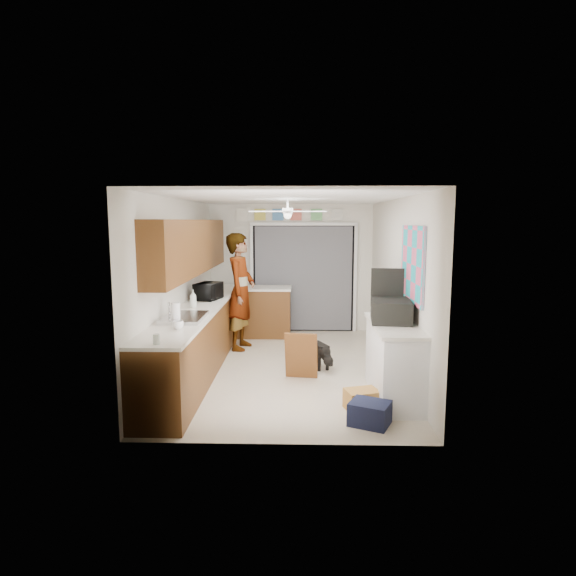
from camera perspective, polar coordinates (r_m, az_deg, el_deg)
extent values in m
plane|color=#C3B49D|center=(7.31, -0.08, -9.40)|extent=(5.00, 5.00, 0.00)
plane|color=white|center=(6.99, -0.09, 10.57)|extent=(5.00, 5.00, 0.00)
plane|color=silver|center=(9.52, 0.33, 2.35)|extent=(3.20, 0.00, 3.20)
plane|color=silver|center=(4.58, -0.95, -3.81)|extent=(3.20, 0.00, 3.20)
plane|color=silver|center=(7.26, -12.81, 0.39)|extent=(0.00, 5.00, 5.00)
plane|color=silver|center=(7.18, 12.79, 0.30)|extent=(0.00, 5.00, 5.00)
cube|color=brown|center=(7.34, -10.33, -5.82)|extent=(0.60, 4.80, 0.90)
cube|color=white|center=(7.24, -10.35, -2.20)|extent=(0.62, 4.80, 0.04)
cube|color=brown|center=(7.37, -11.35, 4.83)|extent=(0.32, 4.00, 0.80)
cube|color=silver|center=(6.28, -12.21, -3.50)|extent=(0.50, 0.76, 0.06)
cylinder|color=silver|center=(6.31, -13.92, -2.62)|extent=(0.03, 0.03, 0.22)
cube|color=brown|center=(9.17, -2.87, -2.93)|extent=(1.00, 0.60, 0.90)
cube|color=white|center=(9.09, -2.89, -0.02)|extent=(1.04, 0.64, 0.04)
cube|color=black|center=(9.51, 1.83, 1.13)|extent=(2.00, 0.06, 2.10)
cube|color=slate|center=(9.48, 1.83, 1.10)|extent=(1.90, 0.03, 2.05)
cube|color=white|center=(9.53, -4.31, 1.13)|extent=(0.06, 0.04, 2.10)
cube|color=white|center=(9.55, 7.97, 1.08)|extent=(0.06, 0.04, 2.10)
cube|color=white|center=(9.42, 1.86, 7.59)|extent=(2.10, 0.04, 0.06)
cube|color=gold|center=(9.48, -3.34, 8.67)|extent=(0.22, 0.02, 0.22)
cube|color=#4680BC|center=(9.46, -1.20, 8.68)|extent=(0.22, 0.02, 0.22)
cube|color=#DC6252|center=(9.45, 0.95, 8.68)|extent=(0.22, 0.02, 0.22)
cube|color=#69B86B|center=(9.45, 3.40, 8.67)|extent=(0.22, 0.02, 0.22)
cube|color=silver|center=(9.47, 5.85, 8.64)|extent=(0.22, 0.02, 0.22)
cube|color=silver|center=(9.52, -5.46, 8.64)|extent=(0.22, 0.02, 0.26)
cube|color=white|center=(6.14, 12.44, -8.62)|extent=(0.50, 1.40, 0.90)
cube|color=white|center=(6.02, 12.48, -4.33)|extent=(0.54, 1.44, 0.04)
cube|color=#E9567E|center=(6.16, 14.52, 2.74)|extent=(0.03, 1.15, 0.95)
cube|color=white|center=(7.18, -0.04, 9.06)|extent=(1.14, 1.14, 0.24)
imported|color=black|center=(7.74, -9.42, -0.39)|extent=(0.43, 0.54, 0.27)
imported|color=silver|center=(7.07, -11.18, -1.24)|extent=(0.12, 0.12, 0.26)
imported|color=white|center=(5.71, -12.91, -4.31)|extent=(0.16, 0.16, 0.10)
cylinder|color=silver|center=(5.09, -15.34, -5.87)|extent=(0.07, 0.07, 0.10)
cylinder|color=white|center=(6.14, -13.16, -2.81)|extent=(0.12, 0.12, 0.24)
cube|color=black|center=(6.12, 12.09, -2.63)|extent=(0.55, 0.69, 0.27)
cube|color=yellow|center=(6.14, 12.06, -3.64)|extent=(0.50, 0.63, 0.02)
cube|color=black|center=(6.36, 11.68, 0.06)|extent=(0.42, 0.08, 0.50)
cube|color=#AE8136|center=(5.82, 8.75, -12.95)|extent=(0.44, 0.38, 0.23)
cube|color=black|center=(5.43, 9.67, -14.43)|extent=(0.51, 0.48, 0.25)
cube|color=brown|center=(6.71, 1.57, -8.02)|extent=(0.47, 0.23, 0.66)
imported|color=white|center=(8.21, -5.65, -0.41)|extent=(0.58, 0.79, 1.98)
cube|color=black|center=(7.25, 3.73, -7.85)|extent=(0.42, 0.58, 0.42)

